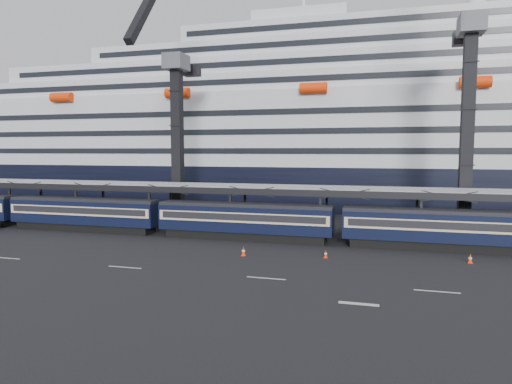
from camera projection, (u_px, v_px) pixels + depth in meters
ground at (302, 267)px, 37.52m from camera, size 260.00×260.00×0.00m
lane_markings at (409, 295)px, 30.32m from camera, size 111.00×4.27×0.02m
train at (275, 220)px, 48.16m from camera, size 133.05×3.00×4.05m
canopy at (324, 190)px, 50.47m from camera, size 130.00×6.25×5.53m
cruise_ship at (341, 135)px, 80.80m from camera, size 214.09×28.84×34.00m
crane_dark_near at (176, 132)px, 59.63m from camera, size 4.50×17.75×35.08m
crane_dark_mid at (468, 115)px, 49.16m from camera, size 4.50×18.24×39.64m
traffic_cone_c at (244, 251)px, 41.57m from camera, size 0.43×0.43×0.85m
traffic_cone_d at (326, 254)px, 40.74m from camera, size 0.36×0.36×0.73m
traffic_cone_e at (470, 258)px, 38.82m from camera, size 0.41×0.41×0.83m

